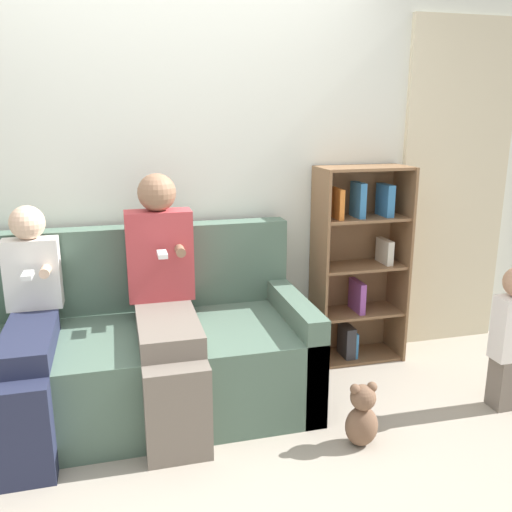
{
  "coord_description": "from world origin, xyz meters",
  "views": [
    {
      "loc": [
        -0.35,
        -2.3,
        1.62
      ],
      "look_at": [
        0.41,
        0.59,
        0.83
      ],
      "focal_mm": 38.0,
      "sensor_mm": 36.0,
      "label": 1
    }
  ],
  "objects_px": {
    "adult_seated": "(165,298)",
    "toddler_standing": "(512,334)",
    "couch": "(125,357)",
    "child_seated": "(29,328)",
    "bookshelf": "(357,268)",
    "teddy_bear": "(362,416)"
  },
  "relations": [
    {
      "from": "child_seated",
      "to": "bookshelf",
      "type": "distance_m",
      "value": 2.03
    },
    {
      "from": "adult_seated",
      "to": "toddler_standing",
      "type": "xyz_separation_m",
      "value": [
        1.84,
        -0.43,
        -0.23
      ]
    },
    {
      "from": "adult_seated",
      "to": "teddy_bear",
      "type": "xyz_separation_m",
      "value": [
        0.9,
        -0.56,
        -0.51
      ]
    },
    {
      "from": "toddler_standing",
      "to": "teddy_bear",
      "type": "bearing_deg",
      "value": -171.95
    },
    {
      "from": "child_seated",
      "to": "teddy_bear",
      "type": "xyz_separation_m",
      "value": [
        1.58,
        -0.52,
        -0.43
      ]
    },
    {
      "from": "adult_seated",
      "to": "toddler_standing",
      "type": "distance_m",
      "value": 1.91
    },
    {
      "from": "couch",
      "to": "adult_seated",
      "type": "bearing_deg",
      "value": -23.19
    },
    {
      "from": "adult_seated",
      "to": "bookshelf",
      "type": "bearing_deg",
      "value": 17.73
    },
    {
      "from": "child_seated",
      "to": "bookshelf",
      "type": "height_order",
      "value": "bookshelf"
    },
    {
      "from": "child_seated",
      "to": "teddy_bear",
      "type": "height_order",
      "value": "child_seated"
    },
    {
      "from": "couch",
      "to": "teddy_bear",
      "type": "distance_m",
      "value": 1.31
    },
    {
      "from": "toddler_standing",
      "to": "teddy_bear",
      "type": "distance_m",
      "value": 1.0
    },
    {
      "from": "bookshelf",
      "to": "teddy_bear",
      "type": "distance_m",
      "value": 1.16
    },
    {
      "from": "adult_seated",
      "to": "child_seated",
      "type": "distance_m",
      "value": 0.69
    },
    {
      "from": "adult_seated",
      "to": "couch",
      "type": "bearing_deg",
      "value": 156.81
    },
    {
      "from": "child_seated",
      "to": "toddler_standing",
      "type": "height_order",
      "value": "child_seated"
    },
    {
      "from": "couch",
      "to": "teddy_bear",
      "type": "height_order",
      "value": "couch"
    },
    {
      "from": "couch",
      "to": "toddler_standing",
      "type": "relative_size",
      "value": 2.46
    },
    {
      "from": "couch",
      "to": "child_seated",
      "type": "distance_m",
      "value": 0.55
    },
    {
      "from": "adult_seated",
      "to": "toddler_standing",
      "type": "bearing_deg",
      "value": -13.09
    },
    {
      "from": "adult_seated",
      "to": "bookshelf",
      "type": "distance_m",
      "value": 1.36
    },
    {
      "from": "adult_seated",
      "to": "teddy_bear",
      "type": "relative_size",
      "value": 3.83
    }
  ]
}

